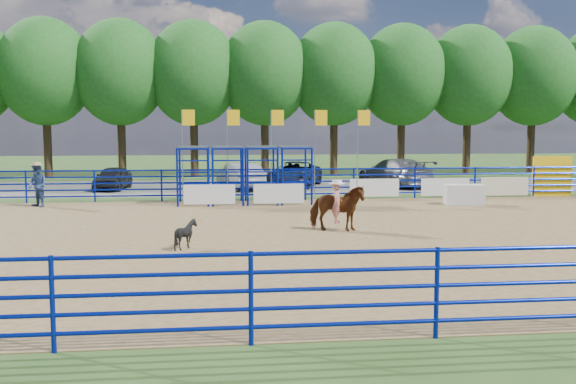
% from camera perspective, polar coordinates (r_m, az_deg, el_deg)
% --- Properties ---
extents(ground, '(120.00, 120.00, 0.00)m').
position_cam_1_polar(ground, '(20.39, 3.59, -3.88)').
color(ground, '#3D5E25').
rests_on(ground, ground).
extents(arena_dirt, '(30.00, 20.00, 0.02)m').
position_cam_1_polar(arena_dirt, '(20.39, 3.59, -3.85)').
color(arena_dirt, olive).
rests_on(arena_dirt, ground).
extents(gravel_strip, '(40.00, 10.00, 0.01)m').
position_cam_1_polar(gravel_strip, '(37.12, -0.99, 0.50)').
color(gravel_strip, slate).
rests_on(gravel_strip, ground).
extents(announcer_table, '(1.74, 0.96, 0.89)m').
position_cam_1_polar(announcer_table, '(29.27, 15.38, -0.22)').
color(announcer_table, silver).
rests_on(announcer_table, arena_dirt).
extents(horse_and_rider, '(1.95, 1.24, 2.34)m').
position_cam_1_polar(horse_and_rider, '(21.02, 4.37, -1.20)').
color(horse_and_rider, brown).
rests_on(horse_and_rider, arena_dirt).
extents(calf, '(0.87, 0.80, 0.83)m').
position_cam_1_polar(calf, '(18.21, -9.07, -3.72)').
color(calf, black).
rests_on(calf, arena_dirt).
extents(spectator_cowboy, '(1.13, 1.12, 1.89)m').
position_cam_1_polar(spectator_cowboy, '(29.35, -21.39, 0.59)').
color(spectator_cowboy, navy).
rests_on(spectator_cowboy, arena_dirt).
extents(car_a, '(1.92, 3.89, 1.28)m').
position_cam_1_polar(car_a, '(36.51, -15.31, 1.22)').
color(car_a, black).
rests_on(car_a, gravel_strip).
extents(car_b, '(2.64, 4.65, 1.45)m').
position_cam_1_polar(car_b, '(35.42, -4.25, 1.42)').
color(car_b, gray).
rests_on(car_b, gravel_strip).
extents(car_c, '(4.01, 5.66, 1.43)m').
position_cam_1_polar(car_c, '(36.89, 0.60, 1.59)').
color(car_c, '#131931').
rests_on(car_c, gravel_strip).
extents(car_d, '(3.78, 6.00, 1.62)m').
position_cam_1_polar(car_d, '(37.55, 9.45, 1.73)').
color(car_d, '#58585B').
rests_on(car_d, gravel_strip).
extents(perimeter_fence, '(30.10, 20.10, 1.50)m').
position_cam_1_polar(perimeter_fence, '(20.28, 3.60, -1.79)').
color(perimeter_fence, '#071A9C').
rests_on(perimeter_fence, ground).
extents(chute_assembly, '(19.32, 2.41, 4.20)m').
position_cam_1_polar(chute_assembly, '(28.76, -3.21, 1.46)').
color(chute_assembly, '#071A9C').
rests_on(chute_assembly, ground).
extents(treeline, '(56.40, 6.40, 11.24)m').
position_cam_1_polar(treeline, '(46.11, -2.10, 10.89)').
color(treeline, '#3F2B19').
rests_on(treeline, ground).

